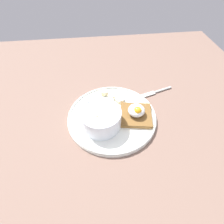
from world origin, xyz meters
The scene contains 11 objects.
ground_plane centered at (0.00, 0.00, 1.00)cm, with size 120.00×120.00×2.00cm, color #755A4E.
plate centered at (0.00, 0.00, 2.80)cm, with size 28.62×28.62×1.60cm.
oatmeal_bowl centered at (-3.61, -3.16, 6.15)cm, with size 12.13×12.13×6.05cm.
toast_slice centered at (7.55, -1.05, 3.75)cm, with size 11.45×11.45×1.34cm.
poached_egg centered at (7.56, -1.18, 6.05)cm, with size 5.27×5.18×3.74cm.
banana_slice_front centered at (-0.43, 6.61, 3.60)cm, with size 3.19×3.07×1.43cm.
banana_slice_left centered at (3.46, 6.89, 3.68)cm, with size 3.96×3.89×1.49cm.
banana_slice_back centered at (-1.51, 10.89, 3.75)cm, with size 3.19×3.34×1.74cm.
banana_slice_right centered at (1.05, 8.98, 3.56)cm, with size 4.05×4.10×1.40cm.
banana_slice_inner centered at (-4.02, 7.07, 3.51)cm, with size 4.00×3.96×1.12cm.
knife centered at (17.42, 10.36, 2.40)cm, with size 14.16×5.34×0.80cm.
Camera 1 is at (-4.39, -36.69, 45.89)cm, focal length 28.00 mm.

